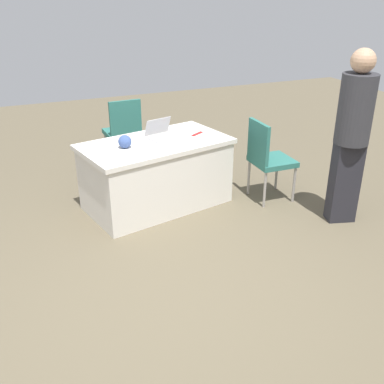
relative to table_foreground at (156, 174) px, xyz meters
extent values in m
plane|color=brown|center=(0.42, 1.72, -0.38)|extent=(14.40, 14.40, 0.00)
cube|color=silver|center=(0.00, 0.00, 0.35)|extent=(1.73, 1.19, 0.05)
cube|color=silver|center=(0.00, 0.00, -0.03)|extent=(1.66, 1.14, 0.70)
cylinder|color=#9E9993|center=(-1.48, 0.16, -0.16)|extent=(0.03, 0.03, 0.43)
cylinder|color=#9E9993|center=(-1.47, 0.54, -0.16)|extent=(0.03, 0.03, 0.43)
cylinder|color=#9E9993|center=(-1.10, 0.15, -0.16)|extent=(0.03, 0.03, 0.43)
cylinder|color=#9E9993|center=(-1.09, 0.53, -0.16)|extent=(0.03, 0.03, 0.43)
cube|color=#2D7066|center=(-1.28, 0.35, 0.08)|extent=(0.45, 0.45, 0.06)
cube|color=#2D7066|center=(-1.08, 0.34, 0.34)|extent=(0.05, 0.42, 0.45)
cylinder|color=#9E9993|center=(0.24, -1.49, -0.15)|extent=(0.03, 0.03, 0.45)
cylinder|color=#9E9993|center=(-0.14, -1.51, -0.15)|extent=(0.03, 0.03, 0.45)
cylinder|color=#9E9993|center=(0.22, -1.11, -0.15)|extent=(0.03, 0.03, 0.45)
cylinder|color=#9E9993|center=(-0.16, -1.13, -0.15)|extent=(0.03, 0.03, 0.45)
cube|color=#2D7066|center=(0.04, -1.31, 0.10)|extent=(0.46, 0.46, 0.06)
cube|color=#2D7066|center=(0.03, -1.11, 0.36)|extent=(0.42, 0.06, 0.45)
cube|color=#26262D|center=(-1.69, 1.10, 0.05)|extent=(0.32, 0.25, 0.86)
cylinder|color=#333338|center=(-1.69, 1.10, 0.82)|extent=(0.42, 0.42, 0.68)
sphere|color=tan|center=(-1.69, 1.10, 1.28)|extent=(0.23, 0.23, 0.23)
cube|color=silver|center=(-0.13, -0.05, 0.38)|extent=(0.37, 0.30, 0.02)
cube|color=#B7B7BC|center=(-0.09, -0.19, 0.48)|extent=(0.32, 0.16, 0.19)
sphere|color=#3F5999|center=(0.35, 0.07, 0.44)|extent=(0.14, 0.14, 0.14)
cube|color=red|center=(-0.52, -0.07, 0.38)|extent=(0.17, 0.13, 0.01)
camera|label=1|loc=(1.43, 4.43, 1.93)|focal=42.16mm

